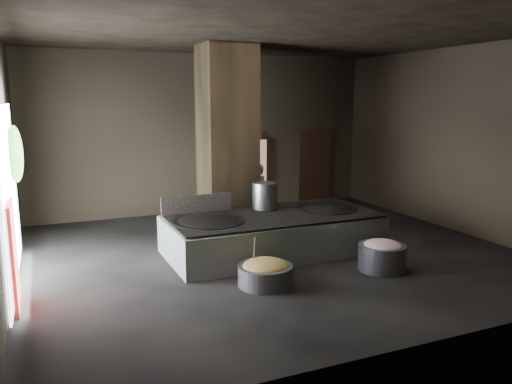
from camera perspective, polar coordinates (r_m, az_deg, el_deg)
name	(u,v)px	position (r m, az deg, el deg)	size (l,w,h in m)	color
floor	(271,255)	(10.80, 1.77, -7.16)	(10.00, 9.00, 0.10)	black
ceiling	(273,32)	(10.37, 1.92, 17.84)	(10.00, 9.00, 0.10)	black
back_wall	(206,134)	(14.57, -5.77, 6.62)	(10.00, 0.10, 4.50)	black
front_wall	(427,180)	(6.53, 18.95, 1.31)	(10.00, 0.10, 4.50)	black
right_wall	(458,140)	(13.27, 22.13, 5.53)	(0.10, 9.00, 4.50)	black
pillar	(227,141)	(11.97, -3.33, 5.82)	(1.20, 1.20, 4.50)	black
hearth_platform	(273,234)	(10.72, 1.93, -4.84)	(4.49, 2.15, 0.78)	silver
platform_cap	(273,215)	(10.62, 1.94, -2.63)	(4.39, 2.11, 0.03)	black
wok_left	(209,225)	(10.07, -5.45, -3.77)	(1.41, 1.41, 0.39)	black
wok_left_rim	(208,222)	(10.06, -5.46, -3.39)	(1.44, 1.44, 0.05)	black
wok_right	(326,212)	(11.30, 8.05, -2.26)	(1.32, 1.32, 0.37)	black
wok_right_rim	(326,209)	(11.28, 8.06, -1.91)	(1.35, 1.35, 0.05)	black
stock_pot	(265,196)	(11.06, 0.98, -0.42)	(0.55, 0.55, 0.59)	#97989E
splash_guard	(197,204)	(10.76, -6.78, -1.35)	(1.56, 0.06, 0.39)	black
cook	(257,194)	(13.04, 0.15, -0.23)	(0.58, 0.37, 1.59)	#996D4E
veg_basin	(265,275)	(8.92, 1.07, -9.48)	(0.98, 0.98, 0.36)	slate
veg_fill	(265,266)	(8.86, 1.07, -8.45)	(0.80, 0.80, 0.25)	#91A750
ladle	(254,254)	(8.87, -0.22, -7.06)	(0.03, 0.03, 0.77)	#97989E
meat_basin	(382,257)	(9.95, 14.18, -7.24)	(0.91, 0.91, 0.50)	slate
meat_fill	(382,247)	(9.89, 14.23, -6.13)	(0.75, 0.75, 0.29)	tan
doorway_near	(246,171)	(15.00, -1.20, 2.37)	(1.18, 0.08, 2.38)	black
doorway_near_glow	(253,173)	(14.94, -0.30, 2.14)	(0.84, 0.04, 1.99)	#8C6647
doorway_far	(315,167)	(16.04, 6.79, 2.83)	(1.18, 0.08, 2.38)	black
doorway_far_glow	(309,169)	(16.06, 6.03, 2.67)	(0.85, 0.04, 2.00)	#8C6647
left_opening	(9,195)	(9.68, -26.37, -0.27)	(0.04, 4.20, 3.10)	white
pavilion_sliver	(14,257)	(8.58, -25.92, -6.68)	(0.05, 0.90, 1.70)	maroon
tree_silhouette	(15,154)	(10.68, -25.80, 3.95)	(0.28, 1.10, 1.10)	#194714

